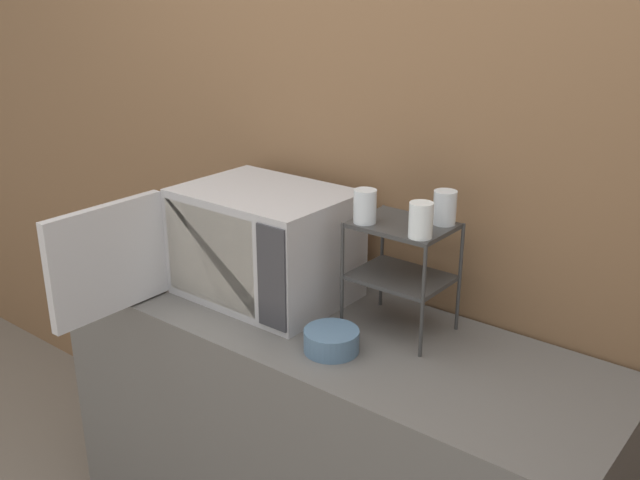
{
  "coord_description": "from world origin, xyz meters",
  "views": [
    {
      "loc": [
        1.13,
        -1.15,
        1.82
      ],
      "look_at": [
        -0.02,
        0.31,
        1.13
      ],
      "focal_mm": 40.0,
      "sensor_mm": 36.0,
      "label": 1
    }
  ],
  "objects_px": {
    "microwave": "(257,244)",
    "glass_front_left": "(365,206)",
    "bowl": "(331,341)",
    "dish_rack": "(402,254)",
    "glass_back_right": "(445,207)",
    "glass_front_right": "(421,220)"
  },
  "relations": [
    {
      "from": "glass_front_left",
      "to": "bowl",
      "type": "xyz_separation_m",
      "value": [
        0.01,
        -0.16,
        -0.33
      ]
    },
    {
      "from": "dish_rack",
      "to": "bowl",
      "type": "bearing_deg",
      "value": -108.09
    },
    {
      "from": "microwave",
      "to": "glass_front_left",
      "type": "relative_size",
      "value": 8.34
    },
    {
      "from": "glass_front_right",
      "to": "bowl",
      "type": "height_order",
      "value": "glass_front_right"
    },
    {
      "from": "glass_front_left",
      "to": "glass_back_right",
      "type": "distance_m",
      "value": 0.21
    },
    {
      "from": "glass_back_right",
      "to": "bowl",
      "type": "bearing_deg",
      "value": -119.36
    },
    {
      "from": "dish_rack",
      "to": "glass_back_right",
      "type": "distance_m",
      "value": 0.17
    },
    {
      "from": "glass_front_left",
      "to": "microwave",
      "type": "bearing_deg",
      "value": -176.5
    },
    {
      "from": "dish_rack",
      "to": "glass_front_left",
      "type": "distance_m",
      "value": 0.17
    },
    {
      "from": "microwave",
      "to": "glass_front_left",
      "type": "distance_m",
      "value": 0.42
    },
    {
      "from": "microwave",
      "to": "dish_rack",
      "type": "xyz_separation_m",
      "value": [
        0.46,
        0.08,
        0.06
      ]
    },
    {
      "from": "glass_back_right",
      "to": "glass_front_right",
      "type": "height_order",
      "value": "same"
    },
    {
      "from": "microwave",
      "to": "glass_front_left",
      "type": "xyz_separation_m",
      "value": [
        0.38,
        0.02,
        0.19
      ]
    },
    {
      "from": "glass_front_left",
      "to": "glass_front_right",
      "type": "relative_size",
      "value": 1.0
    },
    {
      "from": "glass_front_left",
      "to": "bowl",
      "type": "relative_size",
      "value": 0.62
    },
    {
      "from": "glass_back_right",
      "to": "glass_front_right",
      "type": "distance_m",
      "value": 0.13
    },
    {
      "from": "microwave",
      "to": "glass_front_left",
      "type": "height_order",
      "value": "glass_front_left"
    },
    {
      "from": "glass_back_right",
      "to": "bowl",
      "type": "distance_m",
      "value": 0.46
    },
    {
      "from": "microwave",
      "to": "glass_front_right",
      "type": "bearing_deg",
      "value": 1.73
    },
    {
      "from": "glass_front_right",
      "to": "bowl",
      "type": "distance_m",
      "value": 0.39
    },
    {
      "from": "microwave",
      "to": "glass_back_right",
      "type": "distance_m",
      "value": 0.6
    },
    {
      "from": "bowl",
      "to": "dish_rack",
      "type": "bearing_deg",
      "value": 71.91
    }
  ]
}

